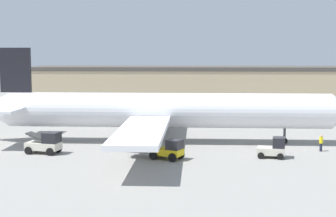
{
  "coord_description": "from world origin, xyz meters",
  "views": [
    {
      "loc": [
        2.59,
        -58.51,
        10.67
      ],
      "look_at": [
        0.0,
        0.0,
        3.97
      ],
      "focal_mm": 55.0,
      "sensor_mm": 36.0,
      "label": 1
    }
  ],
  "objects_px": {
    "airplane": "(160,111)",
    "belt_loader_truck": "(46,143)",
    "baggage_tug": "(274,148)",
    "ground_crew_worker": "(321,142)",
    "pushback_tug": "(169,150)"
  },
  "relations": [
    {
      "from": "airplane",
      "to": "belt_loader_truck",
      "type": "bearing_deg",
      "value": -148.17
    },
    {
      "from": "baggage_tug",
      "to": "belt_loader_truck",
      "type": "distance_m",
      "value": 23.21
    },
    {
      "from": "airplane",
      "to": "baggage_tug",
      "type": "xyz_separation_m",
      "value": [
        11.8,
        -7.92,
        -2.71
      ]
    },
    {
      "from": "ground_crew_worker",
      "to": "baggage_tug",
      "type": "distance_m",
      "value": 6.53
    },
    {
      "from": "baggage_tug",
      "to": "ground_crew_worker",
      "type": "bearing_deg",
      "value": 43.11
    },
    {
      "from": "airplane",
      "to": "ground_crew_worker",
      "type": "bearing_deg",
      "value": -13.7
    },
    {
      "from": "baggage_tug",
      "to": "pushback_tug",
      "type": "height_order",
      "value": "baggage_tug"
    },
    {
      "from": "belt_loader_truck",
      "to": "pushback_tug",
      "type": "relative_size",
      "value": 1.08
    },
    {
      "from": "airplane",
      "to": "pushback_tug",
      "type": "height_order",
      "value": "airplane"
    },
    {
      "from": "airplane",
      "to": "belt_loader_truck",
      "type": "height_order",
      "value": "airplane"
    },
    {
      "from": "pushback_tug",
      "to": "baggage_tug",
      "type": "bearing_deg",
      "value": 32.03
    },
    {
      "from": "belt_loader_truck",
      "to": "pushback_tug",
      "type": "height_order",
      "value": "belt_loader_truck"
    },
    {
      "from": "airplane",
      "to": "pushback_tug",
      "type": "xyz_separation_m",
      "value": [
        1.5,
        -9.16,
        -2.7
      ]
    },
    {
      "from": "pushback_tug",
      "to": "airplane",
      "type": "bearing_deg",
      "value": 124.43
    },
    {
      "from": "ground_crew_worker",
      "to": "pushback_tug",
      "type": "relative_size",
      "value": 0.51
    }
  ]
}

